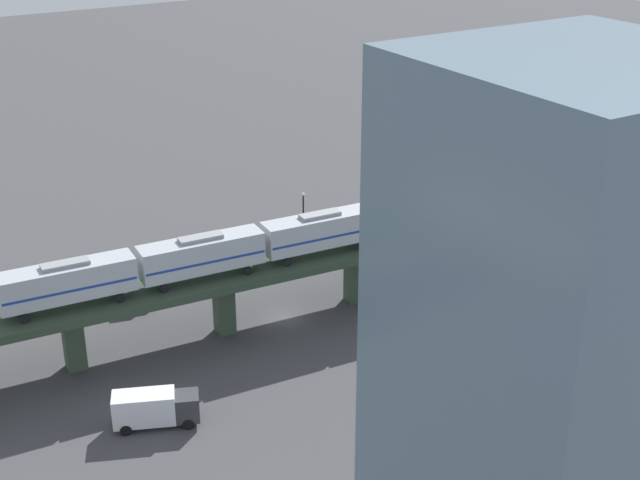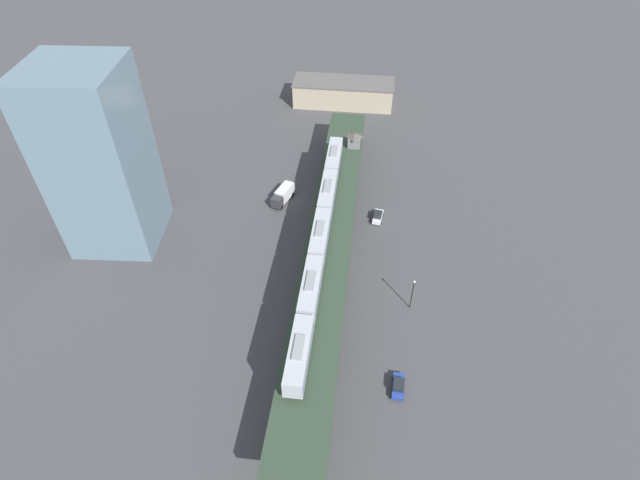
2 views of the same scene
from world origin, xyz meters
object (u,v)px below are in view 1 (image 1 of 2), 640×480
at_px(street_lamp, 303,215).
at_px(office_tower, 557,378).
at_px(subway_train, 320,231).
at_px(street_car_white, 130,302).
at_px(street_car_blue, 427,220).
at_px(delivery_truck, 155,408).

bearing_deg(street_lamp, office_tower, 163.23).
relative_size(subway_train, street_car_white, 13.36).
distance_m(street_car_white, street_lamp, 24.77).
bearing_deg(street_car_blue, delivery_truck, 115.84).
bearing_deg(delivery_truck, street_car_blue, -64.16).
distance_m(street_car_white, office_tower, 55.82).
bearing_deg(street_car_blue, street_car_white, 92.07).
height_order(subway_train, street_car_blue, subway_train).
distance_m(subway_train, street_car_white, 22.00).
bearing_deg(delivery_truck, office_tower, -158.84).
relative_size(street_car_blue, street_lamp, 0.66).
xyz_separation_m(street_car_blue, street_car_white, (-1.47, 40.62, 0.00)).
bearing_deg(delivery_truck, street_lamp, -49.14).
relative_size(delivery_truck, office_tower, 0.21).
bearing_deg(street_car_blue, street_lamp, 78.78).
relative_size(subway_train, office_tower, 1.73).
xyz_separation_m(subway_train, street_car_blue, (13.13, -24.17, -8.79)).
distance_m(delivery_truck, street_lamp, 39.25).
xyz_separation_m(subway_train, office_tower, (-41.05, 9.67, 8.28)).
relative_size(subway_train, delivery_truck, 8.31).
bearing_deg(street_car_blue, office_tower, 148.02).
bearing_deg(street_car_blue, subway_train, 118.52).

